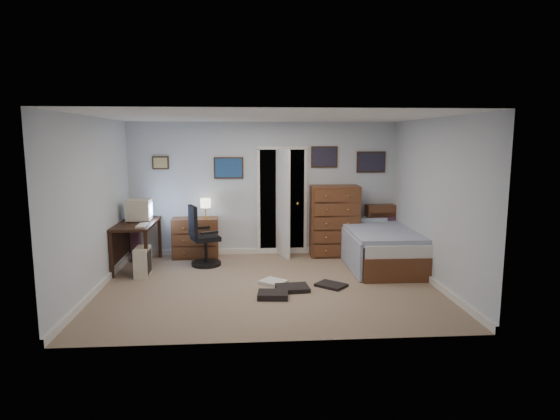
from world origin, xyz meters
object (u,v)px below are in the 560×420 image
object	(u,v)px
low_dresser	(195,238)
tall_dresser	(334,221)
computer_desk	(131,233)
bed	(379,246)
office_chair	(202,243)

from	to	relation	value
low_dresser	tall_dresser	world-z (taller)	tall_dresser
tall_dresser	computer_desk	bearing A→B (deg)	-168.47
low_dresser	computer_desk	bearing A→B (deg)	-151.60
bed	office_chair	bearing A→B (deg)	177.66
low_dresser	tall_dresser	distance (m)	2.61
computer_desk	tall_dresser	bearing A→B (deg)	8.19
low_dresser	tall_dresser	xyz separation A→B (m)	(2.59, -0.02, 0.29)
office_chair	tall_dresser	bearing A→B (deg)	-8.03
computer_desk	low_dresser	distance (m)	1.20
computer_desk	tall_dresser	size ratio (longest dim) A/B	1.02
tall_dresser	bed	xyz separation A→B (m)	(0.67, -0.72, -0.33)
office_chair	bed	world-z (taller)	office_chair
office_chair	low_dresser	xyz separation A→B (m)	(-0.18, 0.60, -0.04)
office_chair	bed	bearing A→B (deg)	-24.20
office_chair	tall_dresser	size ratio (longest dim) A/B	0.80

